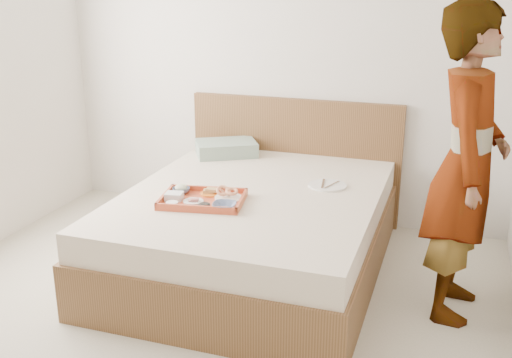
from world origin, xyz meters
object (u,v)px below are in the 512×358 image
Objects in this scene: dinner_plate at (327,185)px; person at (467,165)px; bed at (254,230)px; tray at (203,199)px.

person is at bearing -24.32° from dinner_plate.
dinner_plate is (0.42, 0.25, 0.27)m from bed.
tray is at bearing -140.27° from dinner_plate.
tray is 0.84m from dinner_plate.
bed is 1.16× the size of person.
tray is 0.29× the size of person.
person is (1.48, 0.16, 0.31)m from tray.
dinner_plate is 0.14× the size of person.
dinner_plate is at bearing 29.95° from tray.
person reaches higher than bed.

